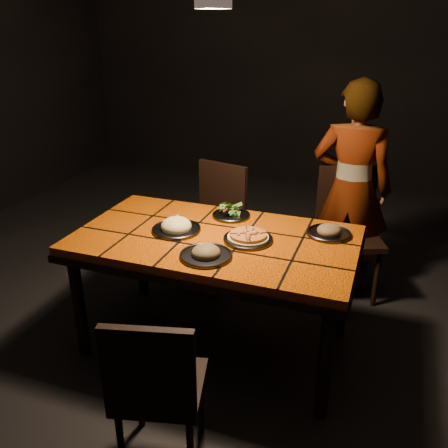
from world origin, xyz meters
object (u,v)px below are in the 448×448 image
(diner, at_px, (351,189))
(plate_pasta, at_px, (176,227))
(chair_far_left, at_px, (215,217))
(plate_pizza, at_px, (248,238))
(dining_table, at_px, (215,248))
(chair_near, at_px, (156,385))
(chair_far_right, at_px, (347,223))

(diner, distance_m, plate_pasta, 1.37)
(chair_far_left, bearing_deg, plate_pizza, -43.81)
(chair_far_left, height_order, plate_pizza, chair_far_left)
(diner, bearing_deg, plate_pizza, 66.18)
(dining_table, xyz_separation_m, plate_pizza, (0.20, 0.01, 0.10))
(chair_far_left, height_order, plate_pasta, chair_far_left)
(dining_table, bearing_deg, chair_near, -84.55)
(diner, bearing_deg, chair_near, 74.22)
(dining_table, height_order, plate_pasta, plate_pasta)
(chair_far_right, relative_size, plate_pizza, 3.03)
(chair_far_right, xyz_separation_m, plate_pasta, (-0.89, -0.98, 0.24))
(dining_table, distance_m, plate_pasta, 0.26)
(chair_far_right, bearing_deg, chair_far_left, 169.77)
(chair_near, bearing_deg, chair_far_right, -120.92)
(chair_far_left, relative_size, chair_far_right, 0.98)
(chair_near, height_order, chair_far_right, chair_far_right)
(chair_near, bearing_deg, diner, -120.38)
(dining_table, distance_m, plate_pizza, 0.22)
(dining_table, height_order, plate_pizza, plate_pizza)
(dining_table, bearing_deg, plate_pasta, -177.71)
(dining_table, relative_size, plate_pizza, 5.26)
(dining_table, height_order, chair_far_left, chair_far_left)
(plate_pizza, distance_m, plate_pasta, 0.44)
(diner, relative_size, plate_pasta, 5.37)
(dining_table, bearing_deg, chair_far_left, 111.08)
(dining_table, relative_size, plate_pasta, 5.60)
(diner, relative_size, plate_pizza, 5.05)
(diner, bearing_deg, chair_far_right, 94.79)
(diner, bearing_deg, dining_table, 57.84)
(chair_near, xyz_separation_m, plate_pasta, (-0.33, 0.92, 0.30))
(plate_pasta, bearing_deg, plate_pizza, 2.15)
(chair_far_right, distance_m, plate_pasta, 1.35)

